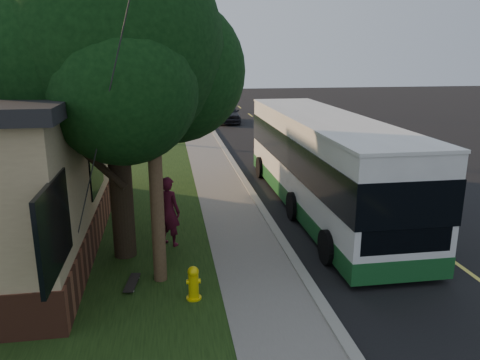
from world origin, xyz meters
name	(u,v)px	position (x,y,z in m)	size (l,w,h in m)	color
ground	(312,292)	(0.00, 0.00, 0.00)	(120.00, 120.00, 0.00)	black
road	(331,173)	(4.00, 10.00, 0.01)	(8.00, 80.00, 0.01)	black
curb	(241,176)	(0.00, 10.00, 0.06)	(0.25, 80.00, 0.12)	gray
sidewalk	(217,177)	(-1.00, 10.00, 0.04)	(2.00, 80.00, 0.08)	slate
grass_verge	(133,181)	(-4.50, 10.00, 0.04)	(5.00, 80.00, 0.07)	black
fire_hydrant	(193,283)	(-2.60, 0.00, 0.43)	(0.32, 0.32, 0.74)	#DDC30B
utility_pole	(151,76)	(-3.31, 0.99, 4.63)	(2.86, 3.21, 9.07)	#473321
leafy_tree	(113,50)	(-4.17, 2.65, 5.17)	(6.30, 6.00, 7.80)	black
bare_tree_near	(157,107)	(-3.50, 18.00, 2.15)	(1.38, 1.21, 4.31)	black
bare_tree_far	(166,92)	(-3.00, 30.00, 2.00)	(1.38, 1.21, 4.03)	black
traffic_signal	(204,75)	(0.50, 34.00, 3.16)	(0.18, 0.22, 5.50)	#2D2D30
transit_bus	(322,160)	(2.02, 5.55, 1.67)	(2.67, 11.58, 3.13)	silver
skateboarder	(168,211)	(-3.07, 3.00, 1.02)	(0.69, 0.46, 1.90)	#440D1D
skateboard_main	(132,283)	(-3.93, 0.80, 0.13)	(0.34, 0.92, 0.08)	black
distant_car	(227,113)	(1.50, 26.07, 0.73)	(1.73, 4.29, 1.46)	black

